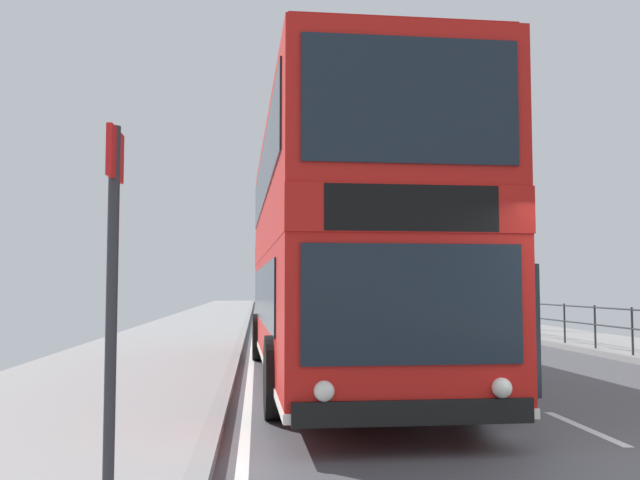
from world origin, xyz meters
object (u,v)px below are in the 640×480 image
(double_decker_bus_main, at_px, (334,249))
(bare_tree_far_00, at_px, (442,268))
(bus_stop_sign_near, at_px, (112,270))
(street_lamp_far_side, at_px, (524,197))

(double_decker_bus_main, bearing_deg, bare_tree_far_00, 70.86)
(bus_stop_sign_near, xyz_separation_m, bare_tree_far_00, (11.10, 32.37, 0.90))
(double_decker_bus_main, height_order, bus_stop_sign_near, double_decker_bus_main)
(street_lamp_far_side, bearing_deg, double_decker_bus_main, -125.02)
(double_decker_bus_main, height_order, bare_tree_far_00, bare_tree_far_00)
(bus_stop_sign_near, relative_size, bare_tree_far_00, 0.56)
(double_decker_bus_main, xyz_separation_m, bus_stop_sign_near, (-2.36, -7.18, -0.54))
(bus_stop_sign_near, bearing_deg, bare_tree_far_00, 71.07)
(street_lamp_far_side, bearing_deg, bus_stop_sign_near, -119.14)
(bare_tree_far_00, bearing_deg, bus_stop_sign_near, -108.93)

